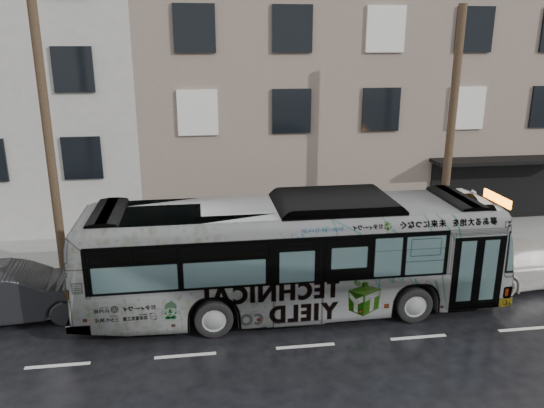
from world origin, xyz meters
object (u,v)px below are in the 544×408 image
Objects in this scene: sign_post at (469,219)px; dark_sedan at (14,293)px; utility_pole_rear at (49,144)px; utility_pole_front at (450,135)px; white_sedan at (526,262)px; bus at (293,255)px.

dark_sedan is at bearing -168.99° from sign_post.
utility_pole_front is at bearing 0.00° from utility_pole_rear.
white_sedan is (0.63, -2.87, -0.62)m from sign_post.
white_sedan is at bearing -10.36° from utility_pole_rear.
white_sedan is (15.73, -2.87, -3.92)m from utility_pole_rear.
utility_pole_front is 1.79× the size of white_sedan.
bus is (7.54, -3.60, -2.88)m from utility_pole_rear.
utility_pole_rear reaches higher than dark_sedan.
sign_post is at bearing 0.00° from utility_pole_rear.
utility_pole_rear is 1.79× the size of white_sedan.
sign_post is at bearing 5.48° from white_sedan.
sign_post reaches higher than white_sedan.
bus is at bearing -25.52° from utility_pole_rear.
white_sedan is (8.19, 0.72, -1.04)m from bus.
utility_pole_front reaches higher than bus.
utility_pole_front reaches higher than sign_post.
sign_post is at bearing -64.63° from bus.
utility_pole_front reaches higher than dark_sedan.
utility_pole_rear is 15.46m from sign_post.
dark_sedan reaches higher than white_sedan.
utility_pole_front is 14.00m from utility_pole_rear.
bus is at bearing 88.25° from white_sedan.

